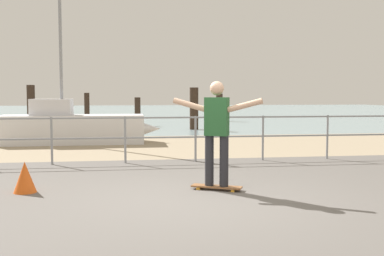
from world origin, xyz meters
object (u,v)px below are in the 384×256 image
object	(u,v)px
sailboat	(77,127)
skateboarder	(217,127)
skateboard	(217,187)
traffic_cone	(25,178)

from	to	relation	value
sailboat	skateboarder	xyz separation A→B (m)	(2.95, -7.37, 0.49)
sailboat	skateboard	xyz separation A→B (m)	(2.95, -7.37, -0.46)
sailboat	skateboarder	world-z (taller)	sailboat
skateboarder	traffic_cone	size ratio (longest dim) A/B	3.30
sailboat	skateboarder	bearing A→B (deg)	-68.17
sailboat	traffic_cone	bearing A→B (deg)	-90.05
skateboard	traffic_cone	xyz separation A→B (m)	(-2.96, 0.23, 0.18)
skateboard	skateboarder	size ratio (longest dim) A/B	0.49
skateboarder	traffic_cone	distance (m)	3.06
skateboarder	traffic_cone	world-z (taller)	skateboarder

